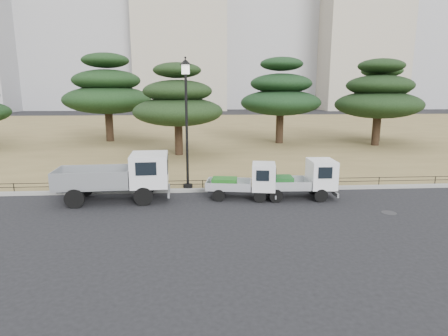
{
  "coord_description": "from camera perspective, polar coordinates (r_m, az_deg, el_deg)",
  "views": [
    {
      "loc": [
        -1.24,
        -15.18,
        4.89
      ],
      "look_at": [
        0.0,
        2.0,
        1.3
      ],
      "focal_mm": 30.0,
      "sensor_mm": 36.0,
      "label": 1
    }
  ],
  "objects": [
    {
      "name": "tower_east",
      "position": [
        107.29,
        19.97,
        21.36
      ],
      "size": [
        20.0,
        18.0,
        48.0
      ],
      "primitive_type": "cube",
      "color": "#AAA08C",
      "rests_on": "ground"
    },
    {
      "name": "truck_kei_rear",
      "position": [
        17.51,
        11.92,
        -1.69
      ],
      "size": [
        3.45,
        1.58,
        1.78
      ],
      "rotation": [
        0.0,
        0.0,
        -0.03
      ],
      "color": "black",
      "rests_on": "ground"
    },
    {
      "name": "tarp_pile",
      "position": [
        19.75,
        -19.46,
        -1.61
      ],
      "size": [
        1.62,
        1.28,
        1.0
      ],
      "rotation": [
        0.0,
        0.0,
        0.12
      ],
      "color": "#1426A0",
      "rests_on": "lawn"
    },
    {
      "name": "pine_center_right",
      "position": [
        34.41,
        8.62,
        11.08
      ],
      "size": [
        7.17,
        7.17,
        7.61
      ],
      "color": "black",
      "rests_on": "lawn"
    },
    {
      "name": "ground",
      "position": [
        16.0,
        0.52,
        -6.03
      ],
      "size": [
        220.0,
        220.0,
        0.0
      ],
      "primitive_type": "plane",
      "color": "black"
    },
    {
      "name": "truck_kei_front",
      "position": [
        17.12,
        3.48,
        -2.01
      ],
      "size": [
        3.28,
        1.8,
        1.65
      ],
      "rotation": [
        0.0,
        0.0,
        -0.17
      ],
      "color": "black",
      "rests_on": "ground"
    },
    {
      "name": "pine_east_near",
      "position": [
        35.21,
        22.51,
        10.1
      ],
      "size": [
        7.29,
        7.29,
        7.37
      ],
      "color": "black",
      "rests_on": "lawn"
    },
    {
      "name": "pine_west_near",
      "position": [
        37.0,
        -17.36,
        11.13
      ],
      "size": [
        8.09,
        8.09,
        8.09
      ],
      "color": "black",
      "rests_on": "lawn"
    },
    {
      "name": "pipe_fence",
      "position": [
        18.52,
        -0.17,
        -2.14
      ],
      "size": [
        38.0,
        0.04,
        0.4
      ],
      "color": "black",
      "rests_on": "lawn"
    },
    {
      "name": "pine_center_left",
      "position": [
        27.9,
        -7.05,
        9.9
      ],
      "size": [
        6.59,
        6.59,
        6.7
      ],
      "color": "black",
      "rests_on": "lawn"
    },
    {
      "name": "lawn",
      "position": [
        46.05,
        -2.58,
        5.75
      ],
      "size": [
        120.0,
        56.0,
        0.15
      ],
      "primitive_type": "cube",
      "color": "olive",
      "rests_on": "ground"
    },
    {
      "name": "street_lamp",
      "position": [
        18.1,
        -5.78,
        9.9
      ],
      "size": [
        0.55,
        0.55,
        6.17
      ],
      "color": "black",
      "rests_on": "lawn"
    },
    {
      "name": "pine_east_far",
      "position": [
        38.59,
        22.63,
        9.9
      ],
      "size": [
        7.04,
        7.04,
        7.07
      ],
      "color": "black",
      "rests_on": "lawn"
    },
    {
      "name": "manhole",
      "position": [
        16.71,
        23.84,
        -6.26
      ],
      "size": [
        0.6,
        0.6,
        0.01
      ],
      "primitive_type": "cylinder",
      "color": "#2D2D30",
      "rests_on": "ground"
    },
    {
      "name": "curb",
      "position": [
        18.46,
        -0.13,
        -3.33
      ],
      "size": [
        120.0,
        0.25,
        0.16
      ],
      "primitive_type": "cube",
      "color": "gray",
      "rests_on": "ground"
    },
    {
      "name": "truck_large",
      "position": [
        17.3,
        -15.53,
        -1.05
      ],
      "size": [
        4.95,
        2.2,
        2.12
      ],
      "rotation": [
        0.0,
        0.0,
        0.05
      ],
      "color": "black",
      "rests_on": "ground"
    }
  ]
}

